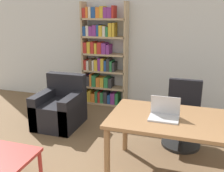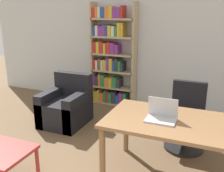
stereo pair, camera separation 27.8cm
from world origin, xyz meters
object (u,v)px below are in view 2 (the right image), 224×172
(desk, at_px, (176,128))
(office_chair, at_px, (186,120))
(bookshelf, at_px, (111,58))
(armchair, at_px, (66,107))
(side_table_blue, at_px, (0,156))
(laptop, at_px, (162,115))

(desk, xyz_separation_m, office_chair, (0.02, 0.85, -0.24))
(bookshelf, bearing_deg, office_chair, -36.47)
(desk, relative_size, armchair, 1.85)
(office_chair, height_order, armchair, office_chair)
(side_table_blue, xyz_separation_m, bookshelf, (0.03, 3.01, 0.56))
(laptop, bearing_deg, armchair, 153.69)
(office_chair, bearing_deg, laptop, -101.67)
(desk, height_order, laptop, laptop)
(office_chair, distance_m, bookshelf, 2.20)
(office_chair, bearing_deg, side_table_blue, -134.93)
(armchair, relative_size, bookshelf, 0.41)
(laptop, relative_size, office_chair, 0.35)
(laptop, height_order, side_table_blue, laptop)
(office_chair, xyz_separation_m, bookshelf, (-1.71, 1.26, 0.56))
(desk, height_order, bookshelf, bookshelf)
(laptop, xyz_separation_m, armchair, (-1.85, 0.91, -0.51))
(desk, distance_m, armchair, 2.22)
(desk, distance_m, side_table_blue, 1.95)
(laptop, height_order, office_chair, laptop)
(desk, distance_m, office_chair, 0.88)
(office_chair, relative_size, side_table_blue, 1.45)
(desk, relative_size, bookshelf, 0.76)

